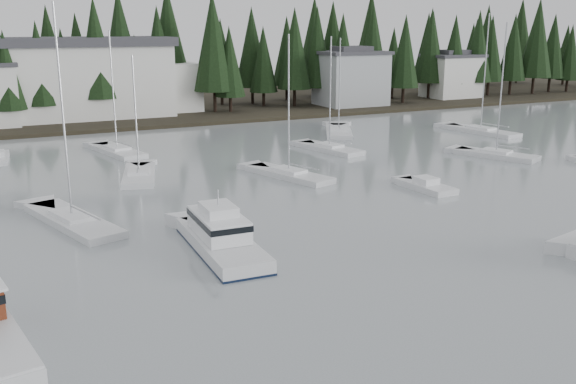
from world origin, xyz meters
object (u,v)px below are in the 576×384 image
house_east_b (452,75)px  harbor_inn (96,78)px  house_east_a (351,77)px  sailboat_4 (117,153)px  sailboat_8 (139,177)px  sailboat_3 (338,133)px  sailboat_6 (480,132)px  sailboat_0 (289,176)px  runabout_1 (426,188)px  sailboat_9 (329,150)px  cabin_cruiser_center (221,240)px  sailboat_10 (496,156)px  sailboat_7 (73,223)px

house_east_b → harbor_inn: (-60.96, 2.34, 1.37)m
house_east_a → sailboat_4: 47.18m
harbor_inn → sailboat_8: bearing=-94.6°
sailboat_3 → sailboat_4: bearing=120.3°
sailboat_3 → sailboat_6: 17.73m
sailboat_0 → runabout_1: bearing=-155.0°
sailboat_0 → sailboat_9: size_ratio=1.03×
sailboat_3 → sailboat_8: 30.74m
sailboat_8 → cabin_cruiser_center: bearing=-164.8°
house_east_b → sailboat_6: size_ratio=0.64×
sailboat_0 → sailboat_10: bearing=-111.1°
house_east_a → sailboat_8: size_ratio=0.95×
harbor_inn → sailboat_10: sailboat_10 is taller
house_east_a → sailboat_10: (-7.21, -40.56, -4.82)m
house_east_b → sailboat_8: (-64.03, -35.83, -4.35)m
sailboat_3 → sailboat_6: bearing=-86.6°
house_east_a → sailboat_8: sailboat_8 is taller
harbor_inn → cabin_cruiser_center: bearing=-92.9°
house_east_a → cabin_cruiser_center: size_ratio=1.06×
sailboat_0 → sailboat_10: (22.83, -1.26, 0.01)m
cabin_cruiser_center → sailboat_4: bearing=1.5°
sailboat_9 → sailboat_4: bearing=54.7°
sailboat_7 → sailboat_8: 13.59m
sailboat_0 → sailboat_7: size_ratio=0.85×
runabout_1 → sailboat_0: bearing=39.4°
sailboat_3 → harbor_inn: bearing=72.7°
sailboat_6 → house_east_b: bearing=-41.9°
cabin_cruiser_center → sailboat_8: size_ratio=0.90×
cabin_cruiser_center → sailboat_0: (11.90, 15.32, -0.56)m
house_east_a → house_east_b: bearing=5.2°
house_east_b → sailboat_9: size_ratio=0.76×
house_east_a → sailboat_9: sailboat_9 is taller
runabout_1 → cabin_cruiser_center: bearing=104.4°
sailboat_8 → sailboat_10: (34.82, -6.74, 0.03)m
sailboat_4 → sailboat_6: bearing=-111.0°
house_east_b → sailboat_10: (-29.21, -42.56, -4.32)m
sailboat_6 → sailboat_10: 15.39m
cabin_cruiser_center → sailboat_4: 32.83m
cabin_cruiser_center → harbor_inn: bearing=-0.7°
sailboat_9 → house_east_a: bearing=-47.6°
sailboat_0 → sailboat_4: 20.96m
sailboat_4 → sailboat_3: bearing=-100.5°
house_east_b → runabout_1: (-43.83, -50.12, -4.27)m
sailboat_4 → sailboat_7: bearing=149.2°
sailboat_7 → sailboat_9: bearing=-78.6°
harbor_inn → sailboat_10: bearing=-54.7°
harbor_inn → sailboat_4: 26.89m
cabin_cruiser_center → sailboat_4: size_ratio=0.76×
runabout_1 → sailboat_3: bearing=-19.1°
cabin_cruiser_center → sailboat_0: size_ratio=0.78×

